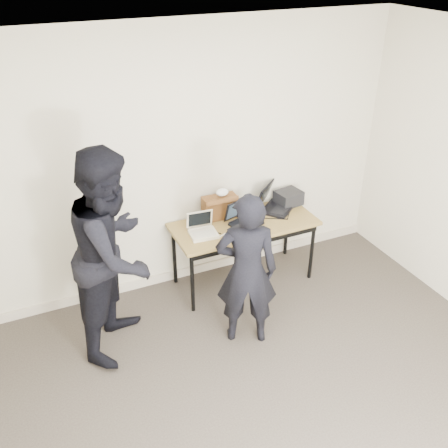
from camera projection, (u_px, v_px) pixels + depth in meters
room at (313, 287)px, 3.17m from camera, size 4.60×4.60×2.80m
desk at (245, 228)px, 5.17m from camera, size 1.50×0.65×0.72m
laptop_beige at (203, 230)px, 4.94m from camera, size 0.29×0.28×0.22m
laptop_center at (243, 218)px, 5.13m from camera, size 0.38×0.37×0.23m
laptop_right at (273, 203)px, 5.40m from camera, size 0.51×0.51×0.27m
leather_satchel at (220, 206)px, 5.20m from camera, size 0.36×0.19×0.25m
tissue at (222, 192)px, 5.13m from camera, size 0.14×0.11×0.08m
equipment_box at (288, 198)px, 5.48m from camera, size 0.30×0.27×0.15m
power_brick at (232, 234)px, 4.93m from camera, size 0.09×0.06×0.03m
cables at (248, 224)px, 5.12m from camera, size 1.16×0.34×0.01m
person_typist at (247, 271)px, 4.36m from camera, size 0.65×0.55×1.50m
person_observer at (114, 253)px, 4.24m from camera, size 1.12×1.17×1.91m
baseboard at (193, 270)px, 5.58m from camera, size 4.50×0.03×0.10m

